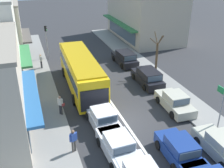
# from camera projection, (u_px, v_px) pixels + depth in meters

# --- Properties ---
(ground_plane) EXTENTS (140.00, 140.00, 0.00)m
(ground_plane) POSITION_uv_depth(u_px,v_px,m) (124.00, 122.00, 20.28)
(ground_plane) COLOR #2D2D30
(lane_centre_line) EXTENTS (0.20, 28.00, 0.01)m
(lane_centre_line) POSITION_uv_depth(u_px,v_px,m) (108.00, 98.00, 23.69)
(lane_centre_line) COLOR silver
(lane_centre_line) RESTS_ON ground
(sidewalk_left) EXTENTS (5.20, 44.00, 0.14)m
(sidewalk_left) POSITION_uv_depth(u_px,v_px,m) (29.00, 99.00, 23.37)
(sidewalk_left) COLOR gray
(sidewalk_left) RESTS_ON ground
(kerb_right) EXTENTS (2.80, 44.00, 0.12)m
(kerb_right) POSITION_uv_depth(u_px,v_px,m) (159.00, 79.00, 27.18)
(kerb_right) COLOR gray
(kerb_right) RESTS_ON ground
(building_right_far) EXTENTS (8.52, 13.39, 8.95)m
(building_right_far) POSITION_uv_depth(u_px,v_px,m) (144.00, 9.00, 39.76)
(building_right_far) COLOR #B2A38E
(building_right_far) RESTS_ON ground
(city_bus) EXTENTS (2.96, 10.92, 3.23)m
(city_bus) POSITION_uv_depth(u_px,v_px,m) (81.00, 70.00, 24.70)
(city_bus) COLOR yellow
(city_bus) RESTS_ON ground
(hatchback_adjacent_lane_lead) EXTENTS (1.96, 3.78, 1.54)m
(hatchback_adjacent_lane_lead) POSITION_uv_depth(u_px,v_px,m) (179.00, 149.00, 16.25)
(hatchback_adjacent_lane_lead) COLOR navy
(hatchback_adjacent_lane_lead) RESTS_ON ground
(sedan_queue_far_back) EXTENTS (2.01, 4.26, 1.47)m
(sedan_queue_far_back) POSITION_uv_depth(u_px,v_px,m) (103.00, 119.00, 19.42)
(sedan_queue_far_back) COLOR silver
(sedan_queue_far_back) RESTS_ON ground
(sedan_queue_gap_filler) EXTENTS (2.00, 4.26, 1.47)m
(sedan_queue_gap_filler) POSITION_uv_depth(u_px,v_px,m) (118.00, 147.00, 16.57)
(sedan_queue_gap_filler) COLOR silver
(sedan_queue_gap_filler) RESTS_ON ground
(parked_sedan_kerb_front) EXTENTS (1.93, 4.22, 1.47)m
(parked_sedan_kerb_front) POSITION_uv_depth(u_px,v_px,m) (222.00, 146.00, 16.60)
(parked_sedan_kerb_front) COLOR #B7B29E
(parked_sedan_kerb_front) RESTS_ON ground
(parked_sedan_kerb_second) EXTENTS (2.02, 4.26, 1.47)m
(parked_sedan_kerb_second) POSITION_uv_depth(u_px,v_px,m) (175.00, 102.00, 21.71)
(parked_sedan_kerb_second) COLOR #B7B29E
(parked_sedan_kerb_second) RESTS_ON ground
(parked_wagon_kerb_third) EXTENTS (1.99, 4.53, 1.58)m
(parked_wagon_kerb_third) POSITION_uv_depth(u_px,v_px,m) (148.00, 77.00, 26.04)
(parked_wagon_kerb_third) COLOR black
(parked_wagon_kerb_third) RESTS_ON ground
(parked_wagon_kerb_rear) EXTENTS (2.02, 4.54, 1.58)m
(parked_wagon_kerb_rear) POSITION_uv_depth(u_px,v_px,m) (125.00, 58.00, 31.01)
(parked_wagon_kerb_rear) COLOR black
(parked_wagon_kerb_rear) RESTS_ON ground
(traffic_light_downstreet) EXTENTS (0.32, 0.24, 4.20)m
(traffic_light_downstreet) POSITION_uv_depth(u_px,v_px,m) (46.00, 37.00, 31.74)
(traffic_light_downstreet) COLOR gray
(traffic_light_downstreet) RESTS_ON ground
(directional_road_sign) EXTENTS (0.10, 1.40, 3.60)m
(directional_road_sign) POSITION_uv_depth(u_px,v_px,m) (223.00, 100.00, 17.84)
(directional_road_sign) COLOR gray
(directional_road_sign) RESTS_ON ground
(street_tree_right) EXTENTS (1.60, 1.71, 4.60)m
(street_tree_right) POSITION_uv_depth(u_px,v_px,m) (157.00, 56.00, 27.46)
(street_tree_right) COLOR brown
(street_tree_right) RESTS_ON ground
(pedestrian_with_handbag_near) EXTENTS (0.53, 0.58, 1.63)m
(pedestrian_with_handbag_near) POSITION_uv_depth(u_px,v_px,m) (60.00, 104.00, 20.61)
(pedestrian_with_handbag_near) COLOR #333338
(pedestrian_with_handbag_near) RESTS_ON sidewalk_left
(pedestrian_browsing_midblock) EXTENTS (0.53, 0.34, 1.63)m
(pedestrian_browsing_midblock) POSITION_uv_depth(u_px,v_px,m) (73.00, 139.00, 16.58)
(pedestrian_browsing_midblock) COLOR #4C4742
(pedestrian_browsing_midblock) RESTS_ON sidewalk_left
(pedestrian_far_walker) EXTENTS (0.31, 0.55, 1.63)m
(pedestrian_far_walker) POSITION_uv_depth(u_px,v_px,m) (41.00, 60.00, 29.48)
(pedestrian_far_walker) COLOR #333338
(pedestrian_far_walker) RESTS_ON sidewalk_left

